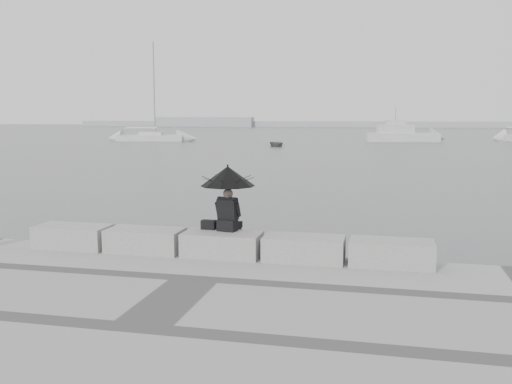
% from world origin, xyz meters
% --- Properties ---
extents(ground, '(360.00, 360.00, 0.00)m').
position_xyz_m(ground, '(0.00, 0.00, 0.00)').
color(ground, '#45474A').
rests_on(ground, ground).
extents(stone_block_far_left, '(1.60, 0.80, 0.50)m').
position_xyz_m(stone_block_far_left, '(-3.40, -0.45, 0.75)').
color(stone_block_far_left, gray).
rests_on(stone_block_far_left, promenade).
extents(stone_block_left, '(1.60, 0.80, 0.50)m').
position_xyz_m(stone_block_left, '(-1.70, -0.45, 0.75)').
color(stone_block_left, gray).
rests_on(stone_block_left, promenade).
extents(stone_block_centre, '(1.60, 0.80, 0.50)m').
position_xyz_m(stone_block_centre, '(0.00, -0.45, 0.75)').
color(stone_block_centre, gray).
rests_on(stone_block_centre, promenade).
extents(stone_block_right, '(1.60, 0.80, 0.50)m').
position_xyz_m(stone_block_right, '(1.70, -0.45, 0.75)').
color(stone_block_right, gray).
rests_on(stone_block_right, promenade).
extents(stone_block_far_right, '(1.60, 0.80, 0.50)m').
position_xyz_m(stone_block_far_right, '(3.40, -0.45, 0.75)').
color(stone_block_far_right, gray).
rests_on(stone_block_far_right, promenade).
extents(seated_person, '(1.15, 1.15, 1.39)m').
position_xyz_m(seated_person, '(0.06, -0.21, 2.00)').
color(seated_person, black).
rests_on(seated_person, stone_block_centre).
extents(bag, '(0.30, 0.17, 0.19)m').
position_xyz_m(bag, '(-0.38, -0.16, 1.10)').
color(bag, black).
rests_on(bag, stone_block_centre).
extents(distant_landmass, '(180.00, 8.00, 2.80)m').
position_xyz_m(distant_landmass, '(-8.14, 154.51, 0.90)').
color(distant_landmass, '#9B9EA0').
rests_on(distant_landmass, ground).
extents(sailboat_left, '(8.94, 3.53, 12.90)m').
position_xyz_m(sailboat_left, '(-27.00, 58.93, 0.51)').
color(sailboat_left, silver).
rests_on(sailboat_left, ground).
extents(motor_cruiser, '(9.50, 4.13, 4.50)m').
position_xyz_m(motor_cruiser, '(5.25, 64.61, 0.89)').
color(motor_cruiser, silver).
rests_on(motor_cruiser, ground).
extents(dinghy, '(3.61, 2.54, 0.56)m').
position_xyz_m(dinghy, '(-8.56, 50.31, 0.28)').
color(dinghy, gray).
rests_on(dinghy, ground).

